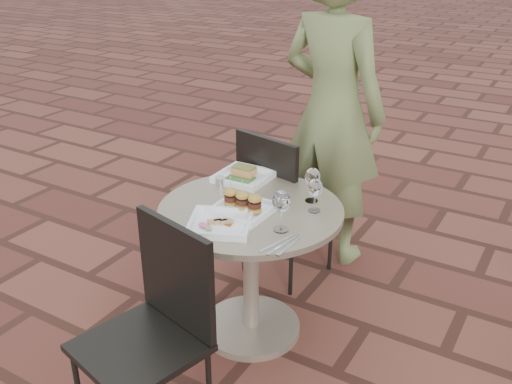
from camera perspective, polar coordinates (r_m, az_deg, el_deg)
The scene contains 13 objects.
ground at distance 3.05m, azimuth 0.54°, elevation -14.96°, with size 60.00×60.00×0.00m, color brown.
cafe_table at distance 2.87m, azimuth -0.52°, elevation -5.98°, with size 0.90×0.90×0.73m.
chair_far at distance 3.31m, azimuth 2.23°, elevation -0.33°, with size 0.53×0.53×0.93m.
chair_near at distance 2.36m, azimuth -9.87°, elevation -12.18°, with size 0.53×0.53×0.93m.
diner at distance 3.51m, azimuth 7.64°, elevation 8.03°, with size 0.70×0.46×1.91m, color #626E3C.
plate_salmon at distance 3.06m, azimuth -1.21°, elevation 1.65°, with size 0.28×0.28×0.07m.
plate_sliders at distance 2.70m, azimuth -1.34°, elevation -1.32°, with size 0.27×0.27×0.17m.
plate_tuna at distance 2.58m, azimuth -3.61°, elevation -3.09°, with size 0.37×0.37×0.03m.
wine_glass_right at distance 2.49m, azimuth 2.56°, elevation -1.06°, with size 0.08×0.08×0.19m.
wine_glass_mid at distance 2.79m, azimuth 5.68°, elevation 1.42°, with size 0.07×0.07×0.18m.
wine_glass_far at distance 2.69m, azimuth 5.94°, elevation 0.36°, with size 0.07×0.07×0.17m.
steel_ramekin at distance 3.00m, azimuth -3.58°, elevation 1.10°, with size 0.06×0.06×0.04m, color silver.
cutlery_set at distance 2.44m, azimuth 2.76°, elevation -5.26°, with size 0.10×0.22×0.00m, color silver, non-canonical shape.
Camera 1 is at (1.18, -2.04, 1.95)m, focal length 40.00 mm.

